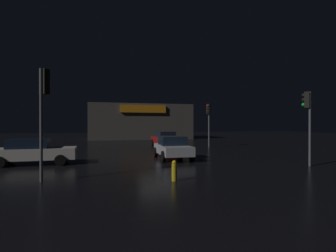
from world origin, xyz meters
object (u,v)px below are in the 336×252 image
Objects in this scene: traffic_signal_opposite at (44,98)px; car_crossing at (165,139)px; traffic_signal_main at (307,111)px; car_near at (33,151)px; fire_hydrant at (174,171)px; traffic_signal_cross_left at (209,117)px; store_building at (138,122)px; car_far at (172,147)px.

car_crossing is at bearing 58.98° from traffic_signal_opposite.
car_near is at bearing 162.84° from traffic_signal_main.
traffic_signal_main is 4.88× the size of fire_hydrant.
traffic_signal_cross_left reaches higher than fire_hydrant.
traffic_signal_cross_left is (-0.28, 12.81, 0.05)m from traffic_signal_main.
car_crossing is (-4.32, 1.34, -2.27)m from traffic_signal_cross_left.
fire_hydrant is (-3.65, -15.93, -0.43)m from car_crossing.
store_building reaches higher than traffic_signal_main.
traffic_signal_main is 8.38m from car_far.
car_near is 1.10× the size of car_far.
traffic_signal_main is 15.77m from car_near.
car_far is at bearing -127.73° from traffic_signal_cross_left.
car_crossing is (0.04, -17.83, -1.93)m from store_building.
traffic_signal_cross_left is 0.96× the size of car_near.
car_crossing is at bearing -89.88° from store_building.
traffic_signal_main is 0.90× the size of traffic_signal_opposite.
car_near is (-14.63, -8.21, -2.35)m from traffic_signal_cross_left.
fire_hydrant is (5.15, -1.31, -2.97)m from traffic_signal_opposite.
traffic_signal_main reaches higher than car_far.
car_crossing is (10.30, 9.55, 0.08)m from car_near.
store_building reaches higher than fire_hydrant.
traffic_signal_cross_left is at bearing 91.25° from traffic_signal_main.
car_crossing is (-4.60, 14.16, -2.22)m from traffic_signal_main.
fire_hydrant is (6.66, -6.38, -0.34)m from car_near.
car_far is at bearing 37.47° from traffic_signal_opposite.
store_building is 3.53× the size of traffic_signal_opposite.
traffic_signal_main is 0.94× the size of car_crossing.
traffic_signal_cross_left is 16.94m from car_near.
fire_hydrant is (-7.97, -14.59, -2.69)m from traffic_signal_cross_left.
store_building is at bearing 74.91° from traffic_signal_opposite.
store_building is 19.67m from traffic_signal_cross_left.
car_far is 9.45m from car_crossing.
traffic_signal_cross_left is (4.36, -19.18, 0.33)m from store_building.
traffic_signal_main is at bearing 12.16° from fire_hydrant.
traffic_signal_cross_left is at bearing 29.31° from car_near.
store_building is 34.04m from fire_hydrant.
store_building is 29.32m from car_near.
traffic_signal_main is at bearing -72.00° from car_crossing.
store_building is 17.94m from car_crossing.
traffic_signal_opposite is at bearing -121.02° from car_crossing.
car_far is (6.98, 5.35, -2.62)m from traffic_signal_opposite.
car_near is 1.05× the size of car_crossing.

